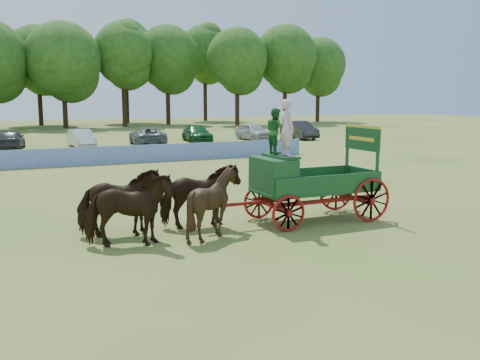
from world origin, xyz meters
name	(u,v)px	position (x,y,z in m)	size (l,w,h in m)	color
ground	(265,234)	(0.00, 0.00, 0.00)	(160.00, 160.00, 0.00)	olive
horse_lead_left	(128,210)	(-3.86, 0.34, 0.98)	(1.06, 2.32, 1.96)	#301D0D
horse_lead_right	(119,203)	(-3.86, 1.44, 0.98)	(1.06, 2.32, 1.96)	#301D0D
horse_wheel_left	(213,203)	(-1.46, 0.34, 0.98)	(1.58, 1.78, 1.96)	#301D0D
horse_wheel_right	(199,196)	(-1.46, 1.44, 0.98)	(1.06, 2.32, 1.96)	#301D0D
farm_dray	(295,172)	(1.51, 0.90, 1.61)	(5.99, 2.00, 3.84)	maroon
sponsor_banner	(107,155)	(-1.00, 18.00, 0.53)	(26.00, 0.08, 1.05)	#1F3FA9
parked_cars	(28,139)	(-4.55, 29.77, 0.77)	(47.15, 6.93, 1.64)	silver
treeline	(19,50)	(-3.35, 58.74, 9.43)	(91.22, 21.72, 15.18)	#382314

